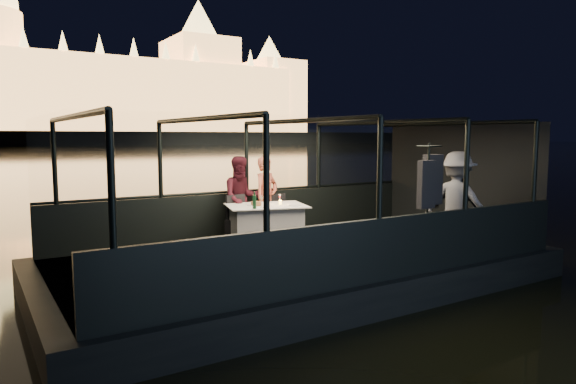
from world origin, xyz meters
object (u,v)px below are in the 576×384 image
dining_table_central (266,225)px  passenger_dark (456,203)px  chair_port_left (240,220)px  coat_stand (427,208)px  wine_bottle (254,200)px  passenger_stripe (457,204)px  chair_port_right (281,216)px  person_woman_coral (266,200)px  person_man_maroon (242,202)px

dining_table_central → passenger_dark: (2.74, -2.09, 0.47)m
chair_port_left → coat_stand: coat_stand is taller
coat_stand → wine_bottle: coat_stand is taller
chair_port_left → passenger_stripe: passenger_stripe is taller
passenger_stripe → coat_stand: bearing=82.3°
chair_port_right → person_woman_coral: (-0.21, 0.23, 0.30)m
coat_stand → wine_bottle: (-1.93, 2.23, 0.02)m
chair_port_right → wine_bottle: (-1.05, -0.82, 0.47)m
person_man_maroon → passenger_dark: bearing=-33.0°
person_woman_coral → person_man_maroon: person_man_maroon is taller
dining_table_central → person_woman_coral: person_woman_coral is taller
dining_table_central → passenger_stripe: 3.45m
person_man_maroon → wine_bottle: size_ratio=5.39×
chair_port_right → coat_stand: 3.20m
person_woman_coral → person_man_maroon: size_ratio=0.99×
dining_table_central → wine_bottle: wine_bottle is taller
chair_port_right → person_man_maroon: bearing=164.5°
chair_port_left → passenger_dark: bearing=-49.7°
coat_stand → chair_port_left: bearing=121.3°
passenger_dark → wine_bottle: bearing=-123.8°
chair_port_left → person_woman_coral: 0.84m
person_woman_coral → wine_bottle: 1.34m
dining_table_central → passenger_stripe: size_ratio=0.81×
person_woman_coral → passenger_stripe: (2.16, -2.96, 0.10)m
person_man_maroon → passenger_stripe: passenger_stripe is taller
dining_table_central → passenger_dark: size_ratio=0.97×
person_woman_coral → passenger_dark: bearing=-69.7°
coat_stand → passenger_stripe: (1.07, 0.31, -0.05)m
chair_port_left → person_man_maroon: (0.17, 0.27, 0.30)m
chair_port_left → passenger_dark: (3.06, -2.54, 0.40)m
dining_table_central → chair_port_left: (-0.32, 0.45, 0.06)m
chair_port_left → wine_bottle: (-0.10, -0.77, 0.47)m
chair_port_left → wine_bottle: bearing=-107.4°
passenger_stripe → wine_bottle: (-3.00, 1.92, 0.06)m
dining_table_central → wine_bottle: bearing=-142.3°
chair_port_left → passenger_dark: passenger_dark is taller
chair_port_right → coat_stand: coat_stand is taller
chair_port_right → passenger_stripe: passenger_stripe is taller
wine_bottle → coat_stand: bearing=-49.2°
dining_table_central → coat_stand: bearing=-59.5°
chair_port_left → coat_stand: 3.55m
person_woman_coral → passenger_dark: size_ratio=1.09×
dining_table_central → passenger_stripe: passenger_stripe is taller
dining_table_central → passenger_dark: 3.48m
chair_port_right → coat_stand: (0.88, -3.05, 0.45)m
chair_port_right → person_man_maroon: 0.86m
coat_stand → person_woman_coral: size_ratio=1.19×
passenger_dark → wine_bottle: (-3.16, 1.76, 0.06)m
person_woman_coral → passenger_stripe: bearing=-73.2°
person_woman_coral → chair_port_left: bearing=-179.1°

